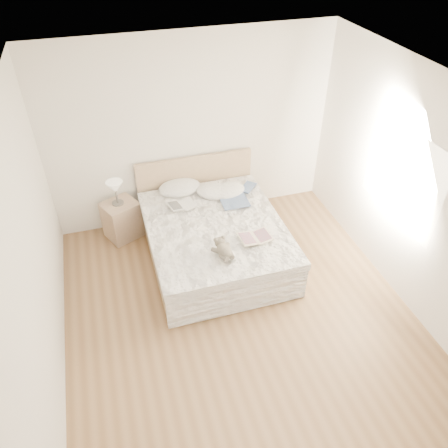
{
  "coord_description": "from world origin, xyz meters",
  "views": [
    {
      "loc": [
        -1.16,
        -3.15,
        4.05
      ],
      "look_at": [
        0.1,
        1.05,
        0.62
      ],
      "focal_mm": 35.0,
      "sensor_mm": 36.0,
      "label": 1
    }
  ],
  "objects_px": {
    "nightstand": "(122,220)",
    "teddy_bear": "(224,254)",
    "photo_book": "(182,205)",
    "bed": "(214,238)",
    "table_lamp": "(115,188)",
    "childrens_book": "(255,238)"
  },
  "relations": [
    {
      "from": "nightstand",
      "to": "teddy_bear",
      "type": "xyz_separation_m",
      "value": [
        1.06,
        -1.51,
        0.37
      ]
    },
    {
      "from": "photo_book",
      "to": "teddy_bear",
      "type": "distance_m",
      "value": 1.16
    },
    {
      "from": "bed",
      "to": "teddy_bear",
      "type": "height_order",
      "value": "bed"
    },
    {
      "from": "bed",
      "to": "teddy_bear",
      "type": "relative_size",
      "value": 7.16
    },
    {
      "from": "table_lamp",
      "to": "childrens_book",
      "type": "relative_size",
      "value": 0.88
    },
    {
      "from": "nightstand",
      "to": "photo_book",
      "type": "distance_m",
      "value": 0.96
    },
    {
      "from": "nightstand",
      "to": "teddy_bear",
      "type": "relative_size",
      "value": 1.87
    },
    {
      "from": "nightstand",
      "to": "childrens_book",
      "type": "distance_m",
      "value": 2.03
    },
    {
      "from": "bed",
      "to": "nightstand",
      "type": "xyz_separation_m",
      "value": [
        -1.14,
        0.79,
        -0.03
      ]
    },
    {
      "from": "childrens_book",
      "to": "teddy_bear",
      "type": "distance_m",
      "value": 0.5
    },
    {
      "from": "table_lamp",
      "to": "teddy_bear",
      "type": "xyz_separation_m",
      "value": [
        1.08,
        -1.52,
        -0.16
      ]
    },
    {
      "from": "table_lamp",
      "to": "photo_book",
      "type": "xyz_separation_m",
      "value": [
        0.82,
        -0.39,
        -0.18
      ]
    },
    {
      "from": "bed",
      "to": "table_lamp",
      "type": "relative_size",
      "value": 6.07
    },
    {
      "from": "table_lamp",
      "to": "childrens_book",
      "type": "height_order",
      "value": "table_lamp"
    },
    {
      "from": "childrens_book",
      "to": "nightstand",
      "type": "bearing_deg",
      "value": 133.95
    },
    {
      "from": "bed",
      "to": "nightstand",
      "type": "distance_m",
      "value": 1.38
    },
    {
      "from": "childrens_book",
      "to": "teddy_bear",
      "type": "bearing_deg",
      "value": -161.03
    },
    {
      "from": "childrens_book",
      "to": "teddy_bear",
      "type": "relative_size",
      "value": 1.35
    },
    {
      "from": "table_lamp",
      "to": "childrens_book",
      "type": "distance_m",
      "value": 2.03
    },
    {
      "from": "nightstand",
      "to": "childrens_book",
      "type": "height_order",
      "value": "childrens_book"
    },
    {
      "from": "nightstand",
      "to": "childrens_book",
      "type": "relative_size",
      "value": 1.39
    },
    {
      "from": "nightstand",
      "to": "childrens_book",
      "type": "bearing_deg",
      "value": -40.79
    }
  ]
}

